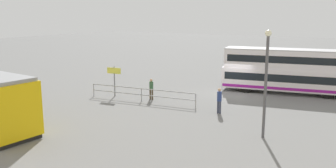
% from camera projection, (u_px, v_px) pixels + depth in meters
% --- Properties ---
extents(ground_plane, '(160.00, 160.00, 0.00)m').
position_uv_depth(ground_plane, '(233.00, 94.00, 30.90)').
color(ground_plane, slate).
extents(double_decker_bus, '(11.60, 4.53, 3.86)m').
position_uv_depth(double_decker_bus, '(289.00, 71.00, 31.05)').
color(double_decker_bus, silver).
rests_on(double_decker_bus, ground).
extents(pedestrian_near_railing, '(0.36, 0.36, 1.70)m').
position_uv_depth(pedestrian_near_railing, '(151.00, 88.00, 28.94)').
color(pedestrian_near_railing, '#4C3F2D').
rests_on(pedestrian_near_railing, ground).
extents(pedestrian_crossing, '(0.43, 0.43, 1.79)m').
position_uv_depth(pedestrian_crossing, '(219.00, 99.00, 24.93)').
color(pedestrian_crossing, '#33384C').
rests_on(pedestrian_crossing, ground).
extents(pedestrian_railing, '(9.06, 1.24, 1.08)m').
position_uv_depth(pedestrian_railing, '(141.00, 92.00, 28.30)').
color(pedestrian_railing, gray).
rests_on(pedestrian_railing, ground).
extents(info_sign, '(1.28, 0.23, 2.53)m').
position_uv_depth(info_sign, '(114.00, 75.00, 29.92)').
color(info_sign, slate).
rests_on(info_sign, ground).
extents(street_lamp, '(0.36, 0.36, 6.02)m').
position_uv_depth(street_lamp, '(266.00, 75.00, 19.54)').
color(street_lamp, '#4C4C51').
rests_on(street_lamp, ground).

